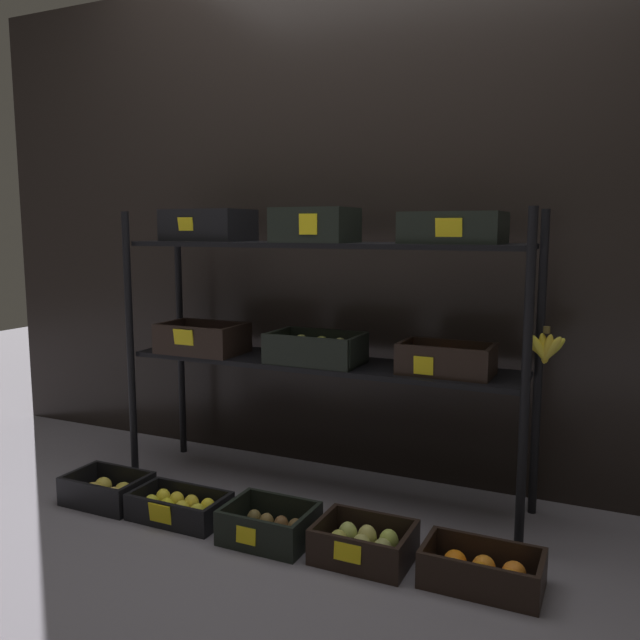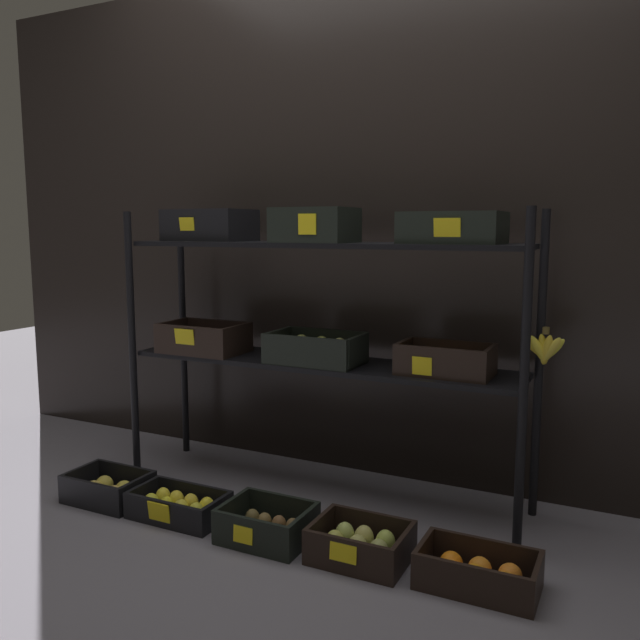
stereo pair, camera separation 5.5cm
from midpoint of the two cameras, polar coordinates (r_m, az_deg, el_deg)
The scene contains 8 objects.
ground_plane at distance 2.85m, azimuth 0.57°, elevation -14.84°, with size 10.00×10.00×0.00m, color slate.
storefront_wall at distance 2.97m, azimuth 3.79°, elevation 8.33°, with size 4.07×0.12×2.25m, color black.
display_rack at distance 2.63m, azimuth 0.59°, elevation 1.54°, with size 1.80×0.39×1.19m.
crate_ground_apple_gold at distance 2.89m, azimuth -17.42°, elevation -13.94°, with size 0.32×0.22×0.12m.
crate_ground_lemon at distance 2.67m, azimuth -11.62°, elevation -15.64°, with size 0.37×0.21×0.10m.
crate_ground_kiwi at distance 2.46m, azimuth -3.98°, elevation -17.56°, with size 0.31×0.25×0.13m.
crate_ground_pear at distance 2.33m, azimuth 4.27°, elevation -18.98°, with size 0.32×0.25×0.12m.
crate_ground_orange at distance 2.23m, azimuth 14.34°, elevation -20.63°, with size 0.37×0.21×0.12m.
Camera 2 is at (1.16, -2.36, 1.11)m, focal length 36.69 mm.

